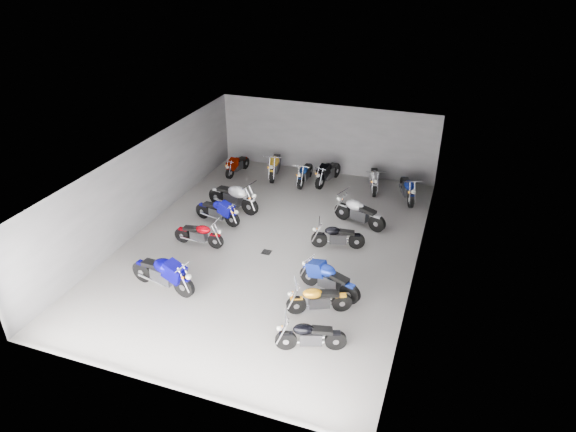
% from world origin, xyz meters
% --- Properties ---
extents(ground, '(14.00, 14.00, 0.00)m').
position_xyz_m(ground, '(0.00, 0.00, 0.00)').
color(ground, gray).
rests_on(ground, ground).
extents(wall_back, '(10.00, 0.10, 3.20)m').
position_xyz_m(wall_back, '(0.00, 7.00, 1.60)').
color(wall_back, slate).
rests_on(wall_back, ground).
extents(wall_left, '(0.10, 14.00, 3.20)m').
position_xyz_m(wall_left, '(-5.00, 0.00, 1.60)').
color(wall_left, slate).
rests_on(wall_left, ground).
extents(wall_right, '(0.10, 14.00, 3.20)m').
position_xyz_m(wall_right, '(5.00, 0.00, 1.60)').
color(wall_right, slate).
rests_on(wall_right, ground).
extents(ceiling, '(10.00, 14.00, 0.04)m').
position_xyz_m(ceiling, '(0.00, 0.00, 3.22)').
color(ceiling, black).
rests_on(ceiling, wall_back).
extents(drain_grate, '(0.32, 0.32, 0.01)m').
position_xyz_m(drain_grate, '(0.00, -0.50, 0.01)').
color(drain_grate, black).
rests_on(drain_grate, ground).
extents(motorcycle_left_b, '(2.36, 0.61, 1.04)m').
position_xyz_m(motorcycle_left_b, '(-2.22, -3.51, 0.57)').
color(motorcycle_left_b, black).
rests_on(motorcycle_left_b, ground).
extents(motorcycle_left_d, '(1.88, 0.37, 0.83)m').
position_xyz_m(motorcycle_left_d, '(-2.41, -0.84, 0.45)').
color(motorcycle_left_d, black).
rests_on(motorcycle_left_d, ground).
extents(motorcycle_left_e, '(2.00, 0.54, 0.88)m').
position_xyz_m(motorcycle_left_e, '(-2.53, 0.89, 0.48)').
color(motorcycle_left_e, black).
rests_on(motorcycle_left_e, ground).
extents(motorcycle_left_f, '(2.36, 0.72, 1.05)m').
position_xyz_m(motorcycle_left_f, '(-2.40, 2.04, 0.57)').
color(motorcycle_left_f, black).
rests_on(motorcycle_left_f, ground).
extents(motorcycle_right_a, '(1.83, 0.76, 0.83)m').
position_xyz_m(motorcycle_right_a, '(2.84, -4.56, 0.46)').
color(motorcycle_right_a, black).
rests_on(motorcycle_right_a, ground).
extents(motorcycle_right_b, '(1.80, 0.92, 0.85)m').
position_xyz_m(motorcycle_right_b, '(2.61, -3.02, 0.46)').
color(motorcycle_right_b, black).
rests_on(motorcycle_right_b, ground).
extents(motorcycle_right_c, '(2.08, 0.81, 0.94)m').
position_xyz_m(motorcycle_right_c, '(2.64, -2.03, 0.51)').
color(motorcycle_right_c, black).
rests_on(motorcycle_right_c, ground).
extents(motorcycle_right_e, '(1.86, 0.62, 0.83)m').
position_xyz_m(motorcycle_right_e, '(2.23, 0.63, 0.45)').
color(motorcycle_right_e, black).
rests_on(motorcycle_right_e, ground).
extents(motorcycle_right_f, '(2.11, 0.86, 0.96)m').
position_xyz_m(motorcycle_right_f, '(2.58, 2.49, 0.52)').
color(motorcycle_right_f, black).
rests_on(motorcycle_right_f, ground).
extents(motorcycle_back_a, '(0.46, 1.85, 0.81)m').
position_xyz_m(motorcycle_back_a, '(-3.76, 5.37, 0.44)').
color(motorcycle_back_a, black).
rests_on(motorcycle_back_a, ground).
extents(motorcycle_back_b, '(0.64, 2.27, 1.00)m').
position_xyz_m(motorcycle_back_b, '(-2.02, 5.71, 0.55)').
color(motorcycle_back_b, black).
rests_on(motorcycle_back_b, ground).
extents(motorcycle_back_c, '(0.39, 1.99, 0.87)m').
position_xyz_m(motorcycle_back_c, '(-0.50, 5.43, 0.48)').
color(motorcycle_back_c, black).
rests_on(motorcycle_back_c, ground).
extents(motorcycle_back_d, '(0.63, 2.11, 0.94)m').
position_xyz_m(motorcycle_back_d, '(0.46, 5.75, 0.51)').
color(motorcycle_back_d, black).
rests_on(motorcycle_back_d, ground).
extents(motorcycle_back_e, '(0.62, 2.07, 0.92)m').
position_xyz_m(motorcycle_back_e, '(2.52, 5.80, 0.50)').
color(motorcycle_back_e, black).
rests_on(motorcycle_back_e, ground).
extents(motorcycle_back_f, '(0.86, 2.03, 0.93)m').
position_xyz_m(motorcycle_back_f, '(4.01, 5.27, 0.51)').
color(motorcycle_back_f, black).
rests_on(motorcycle_back_f, ground).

